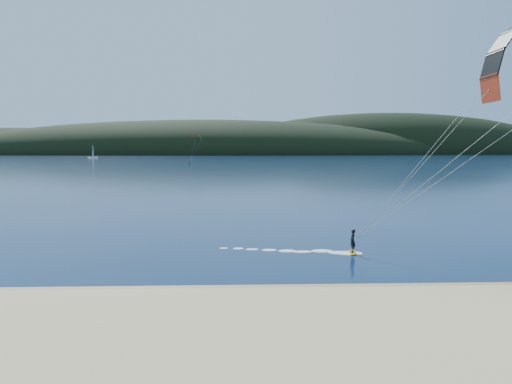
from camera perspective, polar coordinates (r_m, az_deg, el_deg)
ground at (r=21.35m, az=-11.76°, el=-16.09°), size 1800.00×1800.00×0.00m
wet_sand at (r=25.52m, az=-10.03°, el=-12.33°), size 220.00×2.50×0.10m
headland at (r=764.91m, az=-2.26°, el=4.71°), size 1200.00×310.00×140.00m
kitesurfer_far at (r=226.77m, az=-7.54°, el=6.35°), size 6.94×4.87×13.96m
sailboat at (r=446.23m, az=-19.66°, el=4.11°), size 8.88×5.59×12.43m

